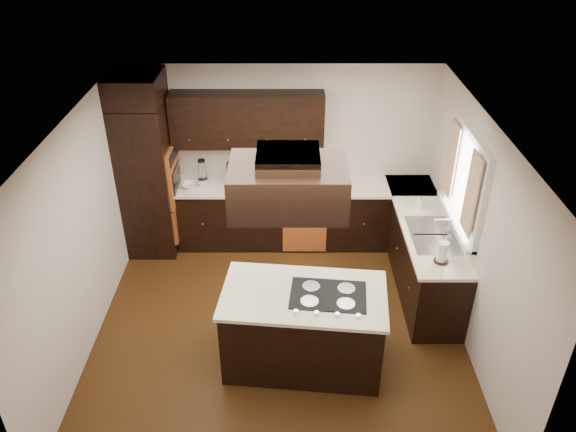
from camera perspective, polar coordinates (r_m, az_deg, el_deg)
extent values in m
cube|color=#543112|center=(6.74, -0.87, -11.15)|extent=(4.20, 4.20, 0.02)
cube|color=silver|center=(5.37, -1.08, 9.12)|extent=(4.20, 4.20, 0.02)
cube|color=beige|center=(7.80, -0.74, 6.40)|extent=(4.20, 0.02, 2.50)
cube|color=beige|center=(4.36, -1.38, -17.67)|extent=(4.20, 0.02, 2.50)
cube|color=beige|center=(6.35, -20.37, -2.04)|extent=(0.02, 4.20, 2.50)
cube|color=beige|center=(6.29, 18.66, -2.06)|extent=(0.02, 4.20, 2.50)
cube|color=black|center=(7.75, -14.02, 3.67)|extent=(0.65, 0.75, 2.12)
cube|color=#C1602A|center=(7.65, -11.53, 4.11)|extent=(0.05, 0.62, 0.78)
cube|color=black|center=(7.91, -0.47, 0.12)|extent=(2.93, 0.60, 0.88)
cube|color=black|center=(7.36, 13.39, -3.51)|extent=(0.60, 2.40, 0.88)
cube|color=white|center=(7.67, -0.49, 3.00)|extent=(2.93, 0.63, 0.04)
cube|color=white|center=(7.11, 13.72, -0.47)|extent=(0.63, 2.40, 0.04)
cube|color=black|center=(7.44, -4.15, 9.71)|extent=(2.00, 0.34, 0.72)
cube|color=#C1602A|center=(7.69, 1.70, -1.30)|extent=(0.60, 0.05, 0.72)
cube|color=white|center=(6.53, 17.59, 3.52)|extent=(0.06, 1.32, 1.12)
cube|color=white|center=(6.54, 17.82, 3.52)|extent=(0.00, 1.20, 1.00)
cube|color=#FBE6C4|center=(6.14, 18.14, 2.11)|extent=(0.02, 0.34, 0.90)
cube|color=#FBE6C4|center=(6.85, 16.26, 5.55)|extent=(0.02, 0.34, 0.90)
cube|color=silver|center=(6.81, 14.46, -1.84)|extent=(0.52, 0.84, 0.01)
cube|color=black|center=(6.04, 1.56, -11.44)|extent=(1.70, 1.04, 0.88)
cube|color=white|center=(5.73, 1.63, -8.06)|extent=(1.76, 1.11, 0.04)
cube|color=black|center=(5.71, 4.11, -8.00)|extent=(0.81, 0.58, 0.01)
cube|color=black|center=(5.02, 0.00, 3.04)|extent=(1.05, 0.72, 0.42)
cube|color=black|center=(4.89, 0.00, 5.87)|extent=(0.55, 0.50, 0.13)
cylinder|color=silver|center=(7.72, -8.61, 3.43)|extent=(0.15, 0.15, 0.10)
cone|color=silver|center=(7.64, -8.72, 4.62)|extent=(0.13, 0.13, 0.26)
cube|color=black|center=(7.61, -4.71, 4.21)|extent=(0.41, 0.22, 0.33)
imported|color=white|center=(7.72, -9.89, 3.10)|extent=(0.24, 0.24, 0.06)
imported|color=white|center=(7.27, 13.06, 1.35)|extent=(0.08, 0.09, 0.17)
cylinder|color=white|center=(6.31, 15.41, -3.58)|extent=(0.13, 0.13, 0.25)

